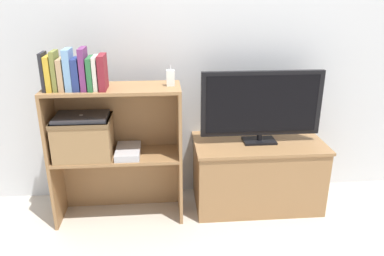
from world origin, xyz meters
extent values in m
plane|color=#BCB2A3|center=(0.00, 0.00, 0.00)|extent=(16.00, 16.00, 0.00)
cube|color=silver|center=(0.00, 0.48, 1.20)|extent=(10.00, 0.05, 2.40)
cube|color=olive|center=(0.47, 0.22, 0.23)|extent=(0.87, 0.45, 0.47)
cube|color=olive|center=(0.47, 0.22, 0.48)|extent=(0.89, 0.47, 0.02)
cube|color=black|center=(0.47, 0.22, 0.49)|extent=(0.22, 0.14, 0.02)
cylinder|color=black|center=(0.47, 0.22, 0.52)|extent=(0.04, 0.04, 0.04)
cube|color=black|center=(0.47, 0.22, 0.76)|extent=(0.81, 0.04, 0.44)
cube|color=black|center=(0.47, 0.20, 0.76)|extent=(0.75, 0.00, 0.39)
cube|color=olive|center=(-0.90, 0.15, 0.23)|extent=(0.02, 0.30, 0.46)
cube|color=olive|center=(-0.08, 0.15, 0.23)|extent=(0.02, 0.30, 0.46)
cube|color=olive|center=(-0.49, 0.29, 0.23)|extent=(0.79, 0.02, 0.46)
cube|color=olive|center=(-0.49, 0.15, 0.45)|extent=(0.79, 0.30, 0.02)
cube|color=olive|center=(-0.90, 0.15, 0.69)|extent=(0.02, 0.30, 0.45)
cube|color=olive|center=(-0.08, 0.15, 0.69)|extent=(0.02, 0.30, 0.45)
cube|color=olive|center=(-0.49, 0.29, 0.69)|extent=(0.79, 0.02, 0.45)
cube|color=olive|center=(-0.49, 0.15, 0.90)|extent=(0.79, 0.30, 0.02)
cube|color=#232328|center=(-0.87, 0.10, 1.02)|extent=(0.02, 0.12, 0.22)
cube|color=gold|center=(-0.84, 0.10, 1.02)|extent=(0.03, 0.14, 0.20)
cube|color=olive|center=(-0.80, 0.10, 1.03)|extent=(0.03, 0.12, 0.23)
cube|color=tan|center=(-0.77, 0.10, 1.01)|extent=(0.03, 0.14, 0.19)
cube|color=#709ECC|center=(-0.73, 0.10, 1.03)|extent=(0.04, 0.13, 0.24)
cube|color=navy|center=(-0.68, 0.10, 1.01)|extent=(0.04, 0.14, 0.19)
cube|color=#6B2D66|center=(-0.64, 0.10, 1.04)|extent=(0.03, 0.14, 0.25)
cube|color=#286638|center=(-0.60, 0.10, 1.01)|extent=(0.03, 0.16, 0.19)
cube|color=silver|center=(-0.57, 0.10, 1.01)|extent=(0.03, 0.14, 0.20)
cube|color=maroon|center=(-0.53, 0.10, 1.02)|extent=(0.04, 0.16, 0.21)
cube|color=white|center=(-0.13, 0.15, 0.96)|extent=(0.05, 0.04, 0.10)
cylinder|color=silver|center=(-0.13, 0.15, 1.03)|extent=(0.01, 0.01, 0.03)
cube|color=#937047|center=(-0.69, 0.13, 0.59)|extent=(0.35, 0.26, 0.26)
cube|color=brown|center=(-0.69, 0.13, 0.71)|extent=(0.36, 0.27, 0.02)
cube|color=#2D2D33|center=(-0.69, 0.13, 0.73)|extent=(0.33, 0.23, 0.02)
cylinder|color=#99999E|center=(-0.69, 0.13, 0.74)|extent=(0.02, 0.02, 0.00)
cube|color=#B2B2B7|center=(-0.42, 0.14, 0.48)|extent=(0.16, 0.26, 0.04)
camera|label=1|loc=(-0.19, -2.11, 1.49)|focal=35.00mm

